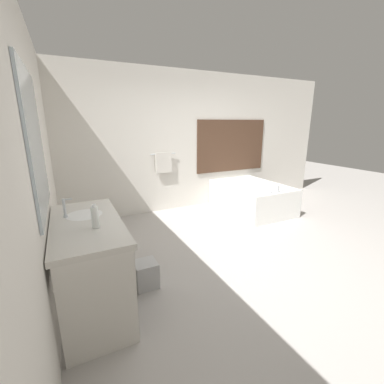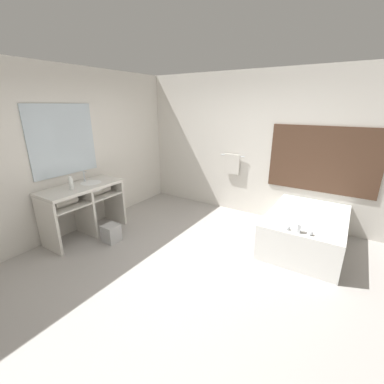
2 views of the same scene
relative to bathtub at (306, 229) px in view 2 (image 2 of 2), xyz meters
name	(u,v)px [view 2 (image 2 of 2)]	position (x,y,z in m)	size (l,w,h in m)	color
ground_plane	(184,265)	(-1.30, -1.42, -0.30)	(16.00, 16.00, 0.00)	#A8A39E
wall_back_with_blinds	(251,147)	(-1.25, 0.81, 1.05)	(7.40, 0.13, 2.70)	silver
wall_left_with_mirror	(72,152)	(-3.53, -1.42, 1.06)	(0.08, 7.40, 2.70)	silver
vanity_counter	(84,199)	(-3.19, -1.56, 0.34)	(0.59, 1.29, 0.87)	silver
sink_faucet	(84,176)	(-3.35, -1.38, 0.67)	(0.09, 0.04, 0.18)	silver
bathtub	(306,229)	(0.00, 0.00, 0.00)	(1.08, 1.54, 0.66)	white
water_bottle_1	(71,183)	(-3.13, -1.77, 0.68)	(0.06, 0.06, 0.21)	silver
waste_bin	(111,233)	(-2.66, -1.51, -0.15)	(0.24, 0.24, 0.28)	#B2B2B2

